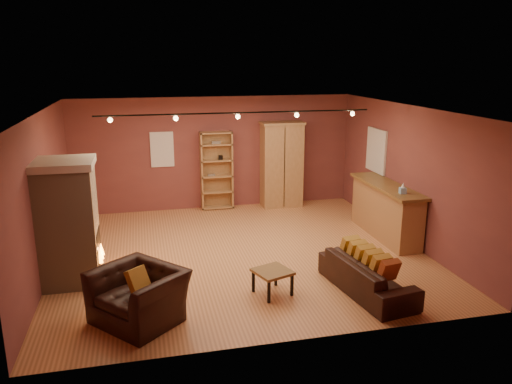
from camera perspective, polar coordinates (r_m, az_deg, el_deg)
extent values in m
plane|color=#AE6C3E|center=(9.88, -1.72, -6.97)|extent=(7.00, 7.00, 0.00)
plane|color=brown|center=(9.20, -1.85, 9.40)|extent=(7.00, 7.00, 0.00)
cube|color=brown|center=(12.58, -4.72, 4.45)|extent=(7.00, 0.02, 2.80)
cube|color=brown|center=(9.43, -23.12, -0.33)|extent=(0.02, 6.50, 2.80)
cube|color=brown|center=(10.68, 16.97, 1.93)|extent=(0.02, 6.50, 2.80)
cube|color=tan|center=(8.90, -20.62, -3.65)|extent=(0.90, 0.90, 2.00)
cube|color=beige|center=(8.64, -21.27, 3.04)|extent=(0.98, 0.98, 0.12)
cube|color=black|center=(8.98, -17.79, -5.93)|extent=(0.10, 0.65, 0.55)
cone|color=orange|center=(9.02, -17.34, -6.62)|extent=(0.10, 0.10, 0.22)
cube|color=white|center=(12.41, -10.68, 4.80)|extent=(0.56, 0.04, 0.86)
cube|color=tan|center=(12.64, -4.62, 2.56)|extent=(0.80, 0.04, 1.96)
cube|color=tan|center=(12.46, -6.25, 2.33)|extent=(0.04, 0.31, 1.96)
cube|color=tan|center=(12.57, -2.81, 2.52)|extent=(0.04, 0.31, 1.96)
cube|color=gray|center=(12.52, -5.12, 1.92)|extent=(0.18, 0.12, 0.05)
cube|color=black|center=(12.46, -4.07, 3.93)|extent=(0.10, 0.10, 0.12)
cube|color=tan|center=(12.75, -4.44, -1.69)|extent=(0.80, 0.31, 0.04)
cube|color=tan|center=(12.64, -4.48, 0.07)|extent=(0.80, 0.31, 0.04)
cube|color=tan|center=(12.54, -4.51, 1.83)|extent=(0.80, 0.31, 0.03)
cube|color=tan|center=(12.46, -4.55, 3.63)|extent=(0.80, 0.31, 0.04)
cube|color=tan|center=(12.38, -4.59, 5.44)|extent=(0.80, 0.31, 0.04)
cube|color=tan|center=(12.34, -4.62, 6.78)|extent=(0.80, 0.31, 0.04)
cube|color=tan|center=(12.73, 2.93, 3.03)|extent=(1.01, 0.55, 2.11)
cube|color=brown|center=(12.47, 3.27, 2.77)|extent=(0.02, 0.01, 2.01)
cube|color=tan|center=(12.54, 3.00, 7.88)|extent=(1.07, 0.61, 0.06)
cube|color=#AB7B4E|center=(10.98, 14.59, -2.21)|extent=(0.51, 2.26, 1.08)
cube|color=brown|center=(10.83, 14.79, 0.67)|extent=(0.63, 2.38, 0.06)
cube|color=#84B0D3|center=(10.17, 16.42, 0.16)|extent=(0.14, 0.14, 0.12)
cone|color=white|center=(10.15, 16.47, 0.76)|extent=(0.08, 0.08, 0.10)
cube|color=white|center=(11.82, 13.59, 4.63)|extent=(0.05, 0.90, 1.00)
imported|color=black|center=(8.39, 12.59, -8.73)|extent=(0.84, 1.98, 0.75)
cube|color=#A24620|center=(7.89, 14.92, -8.62)|extent=(0.33, 0.27, 0.36)
cube|color=gold|center=(8.05, 14.00, -8.06)|extent=(0.33, 0.27, 0.36)
cube|color=gold|center=(8.22, 13.11, -7.53)|extent=(0.33, 0.27, 0.36)
cube|color=gold|center=(8.38, 12.26, -7.01)|extent=(0.33, 0.27, 0.36)
cube|color=gold|center=(8.55, 11.44, -6.51)|extent=(0.33, 0.27, 0.36)
cube|color=gold|center=(8.72, 10.66, -6.03)|extent=(0.33, 0.27, 0.36)
imported|color=black|center=(7.48, -13.32, -10.55)|extent=(1.38, 1.41, 1.05)
cube|color=gold|center=(7.43, -13.38, -9.64)|extent=(0.38, 0.37, 0.34)
cube|color=brown|center=(8.12, 1.90, -9.08)|extent=(0.69, 0.69, 0.04)
cube|color=black|center=(7.96, 0.72, -11.24)|extent=(0.04, 0.04, 0.36)
cube|color=black|center=(8.07, 3.88, -10.89)|extent=(0.04, 0.04, 0.36)
cube|color=black|center=(8.36, -0.02, -9.91)|extent=(0.04, 0.04, 0.36)
cube|color=black|center=(8.46, 2.98, -9.61)|extent=(0.04, 0.04, 0.36)
cylinder|color=black|center=(9.41, -2.09, 9.04)|extent=(5.20, 0.03, 0.03)
sphere|color=#FFD88C|center=(9.26, -16.34, 7.91)|extent=(0.09, 0.09, 0.09)
sphere|color=#FFD88C|center=(9.27, -9.16, 8.33)|extent=(0.09, 0.09, 0.09)
sphere|color=#FFD88C|center=(9.42, -2.09, 8.61)|extent=(0.09, 0.09, 0.09)
sphere|color=#FFD88C|center=(9.70, 4.67, 8.76)|extent=(0.09, 0.09, 0.09)
sphere|color=#FFD88C|center=(10.11, 10.97, 8.80)|extent=(0.09, 0.09, 0.09)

